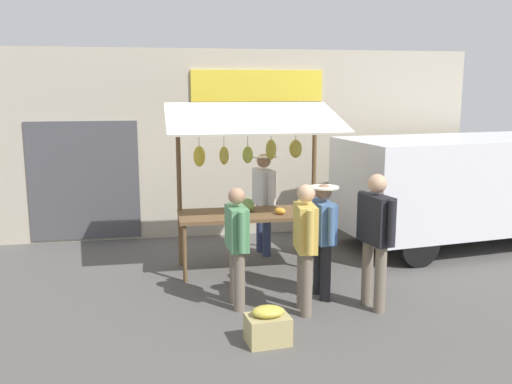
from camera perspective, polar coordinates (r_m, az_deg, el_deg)
name	(u,v)px	position (r m, az deg, el deg)	size (l,w,h in m)	color
ground_plane	(252,269)	(8.59, -0.36, -7.86)	(40.00, 40.00, 0.00)	#514F4C
street_backdrop	(229,144)	(10.36, -2.75, 4.94)	(9.00, 0.30, 3.40)	#B2A893
market_stall	(252,168)	(8.27, -0.41, 2.48)	(2.50, 1.46, 2.50)	brown
vendor_with_sunhat	(264,195)	(9.11, 0.78, -0.31)	(0.43, 0.70, 1.68)	navy
shopper_with_ponytail	(323,232)	(7.30, 6.84, -4.11)	(0.39, 0.66, 1.51)	#232328
shopper_with_shopping_bag	(237,240)	(6.92, -1.96, -4.93)	(0.25, 0.66, 1.53)	#726656
shopper_in_striped_shirt	(305,240)	(6.77, 5.04, -4.89)	(0.26, 0.68, 1.60)	#726656
shopper_in_grey_tee	(375,231)	(7.00, 12.09, -3.93)	(0.32, 0.70, 1.70)	#726656
parked_van	(460,182)	(10.25, 20.07, 0.98)	(4.61, 2.42, 1.88)	silver
produce_crate_near	(268,326)	(6.19, 1.22, -13.53)	(0.49, 0.39, 0.42)	tan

